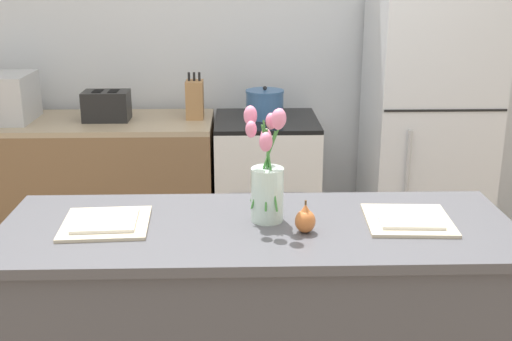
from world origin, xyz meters
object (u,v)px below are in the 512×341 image
Objects in this scene: plate_setting_left at (106,222)px; flower_vase at (267,177)px; refrigerator at (426,132)px; pear_figurine at (305,220)px; toaster at (107,106)px; plate_setting_right at (408,219)px; knife_block at (195,99)px; cooking_pot at (265,104)px; stove_range at (266,192)px.

flower_vase is at bearing 2.82° from plate_setting_left.
pear_figurine is (-0.89, -1.67, 0.12)m from refrigerator.
plate_setting_right is at bearing -49.36° from toaster.
refrigerator is 6.13× the size of knife_block.
pear_figurine is 0.37× the size of plate_setting_left.
pear_figurine is at bearing -59.41° from toaster.
cooking_pot is (0.06, 1.59, -0.07)m from flower_vase.
plate_setting_left is at bearing -177.18° from flower_vase.
toaster reaches higher than pear_figurine.
plate_setting_right reaches higher than stove_range.
plate_setting_left is 1.64m from knife_block.
refrigerator reaches higher than toaster.
toaster reaches higher than stove_range.
plate_setting_right is (-0.52, -1.59, 0.08)m from refrigerator.
plate_setting_left is at bearing 180.00° from plate_setting_right.
plate_setting_right is at bearing -3.19° from flower_vase.
plate_setting_right is at bearing -108.17° from refrigerator.
knife_block is (-0.42, 0.04, 0.57)m from stove_range.
refrigerator is at bearing 45.13° from plate_setting_left.
knife_block is (-0.35, 1.59, -0.04)m from flower_vase.
cooking_pot reaches higher than toaster.
refrigerator is 1.67m from plate_setting_right.
stove_range is at bearing 68.35° from plate_setting_left.
toaster is 1.25× the size of cooking_pot.
stove_range is 2.93× the size of plate_setting_left.
toaster is (-0.98, 1.66, 0.05)m from pear_figurine.
stove_range is 3.26× the size of toaster.
plate_setting_left is at bearing -134.87° from refrigerator.
plate_setting_left is 1.61m from toaster.
flower_vase is 1.34× the size of plate_setting_right.
flower_vase is 1.77m from toaster.
refrigerator is 0.97m from cooking_pot.
stove_range is 1.67m from flower_vase.
flower_vase is 0.52m from plate_setting_right.
pear_figurine reaches higher than plate_setting_right.
plate_setting_right is 1.39× the size of cooking_pot.
knife_block reaches higher than stove_range.
flower_vase is 1.59m from cooking_pot.
plate_setting_left is (-0.56, -0.03, -0.15)m from flower_vase.
knife_block is (-0.41, 0.01, 0.03)m from cooking_pot.
flower_vase is 1.63m from knife_block.
refrigerator is at bearing 0.26° from toaster.
toaster reaches higher than plate_setting_left.
refrigerator reaches higher than knife_block.
cooking_pot is at bearing 2.30° from toaster.
plate_setting_left is 1.39× the size of cooking_pot.
plate_setting_right is at bearing 12.59° from pear_figurine.
stove_range is 3.38× the size of knife_block.
cooking_pot is (-0.01, 0.03, 0.54)m from stove_range.
pear_figurine is 1.70m from cooking_pot.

